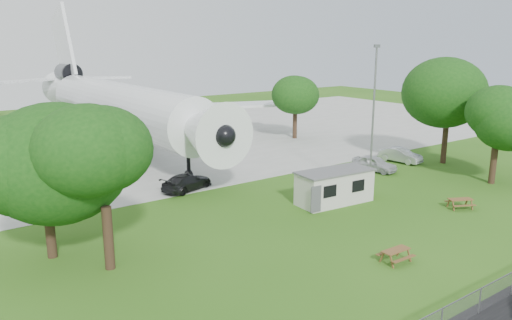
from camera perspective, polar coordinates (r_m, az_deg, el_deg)
ground at (r=32.94m, az=11.38°, el=-8.92°), size 160.00×160.00×0.00m
concrete_apron at (r=63.83m, az=-14.48°, el=1.86°), size 120.00×46.00×0.03m
airliner at (r=60.32m, az=-15.77°, el=6.19°), size 46.36×47.73×17.69m
site_cabin at (r=39.45m, az=8.97°, el=-3.02°), size 6.85×3.22×2.62m
picnic_west at (r=30.38m, az=15.62°, el=-11.14°), size 1.84×1.54×0.76m
picnic_east at (r=41.08m, az=22.24°, el=-5.13°), size 2.28×2.15×0.76m
fence at (r=28.09m, az=26.18°, el=-14.22°), size 58.00×0.04×1.30m
lamp_mast at (r=41.27m, az=13.20°, el=4.20°), size 0.16×0.16×12.00m
tree_west_big at (r=30.43m, az=-23.20°, el=0.20°), size 8.66×8.66×10.32m
tree_west_small at (r=27.67m, az=-17.13°, el=-0.05°), size 5.82×5.82×9.15m
tree_east_front at (r=48.16m, az=25.98°, el=4.32°), size 6.70×6.70×9.23m
tree_east_back at (r=54.36m, az=21.17°, el=6.78°), size 8.62×8.62×11.22m
tree_far_apron at (r=64.45m, az=4.52°, el=7.43°), size 6.16×6.16×8.75m
car_ne_hatch at (r=49.85m, az=13.37°, el=-0.41°), size 2.66×4.68×1.50m
car_ne_sedan at (r=54.23m, az=16.16°, el=0.52°), size 2.30×4.71×1.49m
car_apron_van at (r=42.75m, az=-7.90°, el=-2.53°), size 5.27×3.44×1.42m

